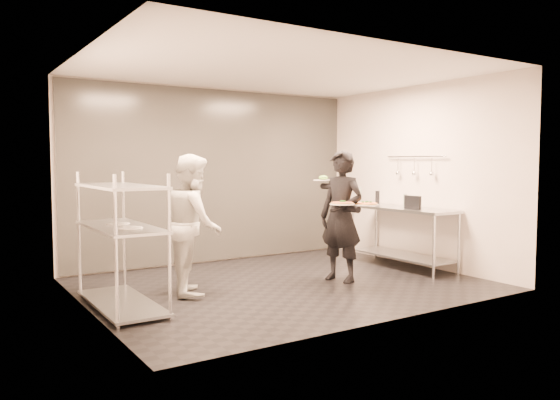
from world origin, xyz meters
TOP-DOWN VIEW (x-y plane):
  - room_shell at (0.00, 1.18)m, footprint 5.00×4.00m
  - pass_rack at (-2.15, -0.00)m, footprint 0.60×1.60m
  - prep_counter at (2.18, 0.00)m, footprint 0.60×1.80m
  - utensil_rail at (2.43, -0.00)m, footprint 0.07×1.20m
  - waiter at (0.76, -0.27)m, footprint 0.58×0.74m
  - chef at (-1.20, 0.18)m, footprint 0.89×1.00m
  - pizza_plate_near at (0.60, -0.48)m, footprint 0.33×0.33m
  - pizza_plate_far at (0.95, -0.54)m, footprint 0.34×0.34m
  - salad_plate at (0.69, 0.05)m, footprint 0.27×0.27m
  - pos_monitor at (2.06, -0.32)m, footprint 0.07×0.28m
  - bottle_green at (2.00, 0.80)m, footprint 0.08×0.08m
  - bottle_clear at (2.26, 0.03)m, footprint 0.06×0.06m
  - bottle_dark at (2.14, 0.52)m, footprint 0.07×0.07m

SIDE VIEW (x-z plane):
  - prep_counter at x=2.18m, z-range 0.17..1.09m
  - pass_rack at x=-2.15m, z-range 0.02..1.52m
  - chef at x=-1.20m, z-range 0.00..1.71m
  - waiter at x=0.76m, z-range 0.00..1.77m
  - pos_monitor at x=2.06m, z-range 0.92..1.12m
  - bottle_clear at x=2.26m, z-range 0.92..1.13m
  - bottle_dark at x=2.14m, z-range 0.92..1.15m
  - pizza_plate_far at x=0.95m, z-range 1.03..1.09m
  - bottle_green at x=2.00m, z-range 0.92..1.20m
  - pizza_plate_near at x=0.60m, z-range 1.05..1.11m
  - salad_plate at x=0.69m, z-range 1.35..1.42m
  - room_shell at x=0.00m, z-range 0.00..2.80m
  - utensil_rail at x=2.43m, z-range 1.39..1.70m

